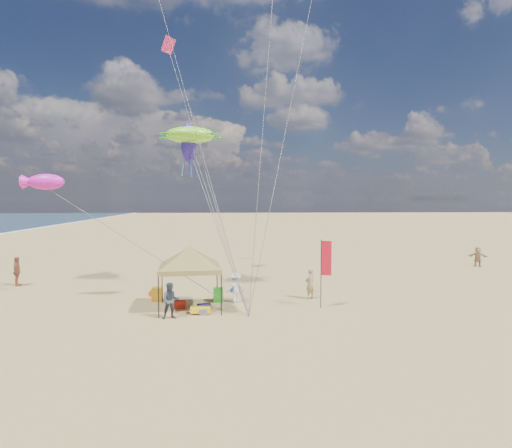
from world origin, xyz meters
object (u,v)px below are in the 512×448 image
object	(u,v)px
beach_cart	(201,310)
person_near_b	(171,301)
canopy_tent	(190,249)
person_far_c	(478,257)
cooler_red	(180,304)
person_far_a	(17,271)
chair_green	(218,295)
chair_yellow	(157,294)
feather_flag	(325,263)
cooler_blue	(235,288)
person_near_a	(310,284)
person_near_c	(235,288)

from	to	relation	value
beach_cart	person_near_b	distance (m)	1.55
canopy_tent	person_far_c	size ratio (longest dim) A/B	3.59
canopy_tent	cooler_red	bearing A→B (deg)	167.00
beach_cart	person_near_b	xyz separation A→B (m)	(-1.25, -0.69, 0.60)
person_far_a	chair_green	bearing A→B (deg)	-123.57
chair_green	beach_cart	distance (m)	2.42
chair_yellow	canopy_tent	bearing A→B (deg)	-42.63
canopy_tent	feather_flag	world-z (taller)	canopy_tent
person_far_a	cooler_blue	bearing A→B (deg)	-113.13
canopy_tent	cooler_blue	distance (m)	4.98
cooler_blue	person_far_a	bearing A→B (deg)	169.24
cooler_blue	beach_cart	world-z (taller)	cooler_blue
chair_green	person_far_c	size ratio (longest dim) A/B	0.45
person_near_b	person_far_c	bearing A→B (deg)	20.40
person_far_c	beach_cart	bearing A→B (deg)	-118.87
person_near_a	person_near_c	distance (m)	3.94
person_near_a	person_far_c	size ratio (longest dim) A/B	1.04
cooler_red	person_far_a	bearing A→B (deg)	150.15
beach_cart	canopy_tent	bearing A→B (deg)	120.06
cooler_red	person_far_a	xyz separation A→B (m)	(-10.35, 5.94, 0.70)
canopy_tent	cooler_red	size ratio (longest dim) A/B	10.30
cooler_red	canopy_tent	bearing A→B (deg)	-13.00
canopy_tent	beach_cart	size ratio (longest dim) A/B	6.18
feather_flag	cooler_blue	bearing A→B (deg)	137.68
chair_yellow	person_far_c	xyz separation A→B (m)	(22.96, 9.47, 0.42)
cooler_red	person_near_c	size ratio (longest dim) A/B	0.35
feather_flag	cooler_blue	world-z (taller)	feather_flag
cooler_red	cooler_blue	bearing A→B (deg)	51.96
beach_cart	person_near_c	size ratio (longest dim) A/B	0.59
person_far_a	person_near_a	bearing A→B (deg)	-117.08
chair_green	chair_yellow	bearing A→B (deg)	173.76
feather_flag	chair_yellow	xyz separation A→B (m)	(-8.26, 1.96, -1.85)
chair_green	person_near_b	bearing A→B (deg)	-123.99
feather_flag	cooler_red	world-z (taller)	feather_flag
beach_cart	chair_yellow	bearing A→B (deg)	132.06
feather_flag	cooler_red	bearing A→B (deg)	176.74
feather_flag	chair_green	xyz separation A→B (m)	(-5.12, 1.62, -1.85)
cooler_red	chair_yellow	distance (m)	2.05
cooler_red	person_far_c	bearing A→B (deg)	27.02
person_far_c	person_far_a	bearing A→B (deg)	-140.29
chair_yellow	cooler_blue	bearing A→B (deg)	25.20
person_near_a	person_near_b	world-z (taller)	person_near_a
person_near_b	feather_flag	bearing A→B (deg)	0.88
person_near_c	person_far_c	size ratio (longest dim) A/B	0.98
chair_green	person_near_a	distance (m)	4.81
person_near_c	person_far_a	distance (m)	13.96
canopy_tent	person_far_a	distance (m)	12.59
person_near_b	cooler_red	bearing A→B (deg)	73.69
cooler_blue	cooler_red	bearing A→B (deg)	-128.04
cooler_blue	person_near_b	world-z (taller)	person_near_b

